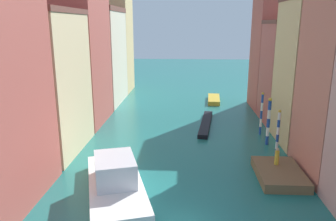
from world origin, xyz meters
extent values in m
plane|color=#1E6B66|center=(0.00, 24.50, 0.00)|extent=(154.00, 154.00, 0.00)
cube|color=beige|center=(-13.99, 12.37, 6.59)|extent=(7.79, 9.56, 13.17)
cube|color=brown|center=(-13.99, 12.37, 13.42)|extent=(7.95, 9.75, 0.49)
cube|color=#B25147|center=(-13.99, 22.36, 8.91)|extent=(7.79, 9.68, 17.82)
cube|color=beige|center=(-13.99, 33.36, 7.01)|extent=(7.79, 11.29, 14.02)
cube|color=brown|center=(-13.99, 33.36, 14.37)|extent=(7.95, 11.52, 0.70)
cube|color=#DBB77A|center=(-13.99, 42.88, 9.83)|extent=(7.79, 7.50, 19.66)
cube|color=#DBB77A|center=(13.99, 16.20, 7.23)|extent=(7.79, 7.53, 14.46)
cube|color=#B25147|center=(13.99, 23.71, 6.13)|extent=(7.79, 7.23, 12.26)
cube|color=brown|center=(13.99, 23.71, 12.48)|extent=(7.95, 7.38, 0.45)
cube|color=#B25147|center=(13.99, 31.14, 8.39)|extent=(7.79, 7.26, 16.78)
cube|color=brown|center=(8.00, 7.28, 0.38)|extent=(3.59, 5.55, 0.75)
cylinder|color=gold|center=(7.98, 8.29, 1.36)|extent=(0.36, 0.36, 1.22)
sphere|color=tan|center=(7.98, 8.29, 2.10)|extent=(0.26, 0.26, 0.26)
cylinder|color=#1E479E|center=(8.97, 12.06, 0.36)|extent=(0.26, 0.26, 0.72)
cylinder|color=white|center=(8.97, 12.06, 1.08)|extent=(0.26, 0.26, 0.72)
cylinder|color=#1E479E|center=(8.97, 12.06, 1.80)|extent=(0.26, 0.26, 0.72)
cylinder|color=white|center=(8.97, 12.06, 2.52)|extent=(0.26, 0.26, 0.72)
cylinder|color=#1E479E|center=(8.97, 12.06, 3.24)|extent=(0.26, 0.26, 0.72)
cylinder|color=white|center=(8.97, 12.06, 3.96)|extent=(0.26, 0.26, 0.72)
sphere|color=gold|center=(8.97, 12.06, 4.42)|extent=(0.28, 0.28, 0.28)
cylinder|color=#1E479E|center=(8.82, 15.16, 0.47)|extent=(0.33, 0.33, 0.94)
cylinder|color=white|center=(8.82, 15.16, 1.41)|extent=(0.33, 0.33, 0.94)
cylinder|color=#1E479E|center=(8.82, 15.16, 2.34)|extent=(0.33, 0.33, 0.94)
cylinder|color=white|center=(8.82, 15.16, 3.28)|extent=(0.33, 0.33, 0.94)
cylinder|color=#1E479E|center=(8.82, 15.16, 4.22)|extent=(0.33, 0.33, 0.94)
sphere|color=gold|center=(8.82, 15.16, 4.82)|extent=(0.37, 0.37, 0.37)
cylinder|color=#1E479E|center=(8.77, 18.36, 0.47)|extent=(0.26, 0.26, 0.93)
cylinder|color=white|center=(8.77, 18.36, 1.40)|extent=(0.26, 0.26, 0.93)
cylinder|color=#1E479E|center=(8.77, 18.36, 2.34)|extent=(0.26, 0.26, 0.93)
cylinder|color=white|center=(8.77, 18.36, 3.27)|extent=(0.26, 0.26, 0.93)
cylinder|color=#1E479E|center=(8.77, 18.36, 4.21)|extent=(0.26, 0.26, 0.93)
sphere|color=gold|center=(8.77, 18.36, 4.78)|extent=(0.28, 0.28, 0.28)
cube|color=white|center=(-4.82, 3.97, 0.51)|extent=(6.70, 10.97, 1.03)
cube|color=silver|center=(-4.82, 3.97, 1.95)|extent=(3.82, 4.49, 1.85)
cube|color=black|center=(2.77, 21.43, 0.25)|extent=(2.38, 10.40, 0.49)
cube|color=gold|center=(4.79, 34.79, 0.33)|extent=(2.27, 6.41, 0.66)
camera|label=1|loc=(0.33, -17.95, 12.24)|focal=35.25mm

